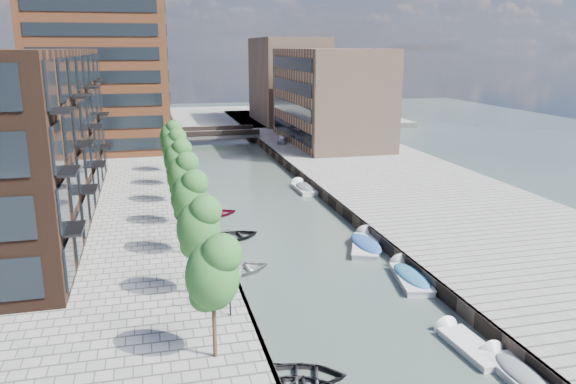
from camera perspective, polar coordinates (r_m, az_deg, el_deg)
name	(u,v)px	position (r m, az deg, el deg)	size (l,w,h in m)	color
water	(253,188)	(62.66, -3.56, 0.46)	(300.00, 300.00, 0.00)	#38473F
quay_right	(386,175)	(67.20, 9.97, 1.66)	(20.00, 140.00, 1.00)	gray
quay_wall_left	(198,186)	(61.77, -9.14, 0.57)	(0.25, 140.00, 1.00)	#332823
quay_wall_right	(306,180)	(63.89, 1.82, 1.21)	(0.25, 140.00, 1.00)	#332823
far_closure	(201,119)	(121.20, -8.81, 7.35)	(80.00, 40.00, 1.00)	gray
apartment_block	(36,136)	(51.14, -24.20, 5.19)	(8.00, 38.00, 14.00)	black
tower	(98,41)	(85.05, -18.71, 14.31)	(18.00, 18.00, 30.00)	brown
tan_block_near	(330,96)	(86.43, 4.24, 9.68)	(12.00, 25.00, 14.00)	#97765C
tan_block_far	(288,80)	(111.30, 0.01, 11.29)	(12.00, 20.00, 16.00)	#97765C
bridge	(217,134)	(93.48, -7.19, 5.89)	(13.00, 6.00, 1.30)	gray
tree_0	(212,271)	(25.87, -7.69, -7.95)	(2.50, 2.50, 5.95)	#382619
tree_1	(198,225)	(32.43, -9.10, -3.33)	(2.50, 2.50, 5.95)	#382619
tree_2	(189,195)	(39.15, -10.03, -0.28)	(2.50, 2.50, 5.95)	#382619
tree_3	(182,173)	(45.94, -10.68, 1.87)	(2.50, 2.50, 5.95)	#382619
tree_4	(177,157)	(52.80, -11.17, 3.47)	(2.50, 2.50, 5.95)	#382619
tree_5	(174,145)	(59.68, -11.54, 4.70)	(2.50, 2.50, 5.95)	#382619
tree_6	(171,135)	(66.59, -11.84, 5.67)	(2.50, 2.50, 5.95)	#382619
lamp_0	(229,272)	(30.37, -5.99, -8.08)	(0.24, 0.24, 4.12)	black
lamp_1	(201,197)	(45.48, -8.86, -0.50)	(0.24, 0.24, 4.12)	black
lamp_2	(186,160)	(61.05, -10.28, 3.26)	(0.24, 0.24, 4.12)	black
sloop_1	(302,380)	(27.74, 1.42, -18.56)	(3.04, 4.25, 0.88)	black
sloop_2	(215,216)	(52.56, -7.38, -2.39)	(2.95, 4.13, 0.86)	maroon
sloop_3	(240,273)	(39.37, -4.94, -8.18)	(3.13, 4.39, 0.91)	#B6B6B4
sloop_4	(232,239)	(46.11, -5.66, -4.76)	(3.21, 4.49, 0.93)	black
motorboat_0	(410,277)	(38.94, 12.24, -8.39)	(2.81, 5.58, 1.78)	silver
motorboat_1	(516,373)	(29.91, 22.15, -16.66)	(1.62, 4.51, 1.50)	beige
motorboat_2	(465,344)	(31.77, 17.51, -14.49)	(1.83, 4.57, 1.49)	silver
motorboat_3	(366,245)	(44.33, 7.89, -5.31)	(3.97, 5.97, 1.89)	silver
motorboat_4	(303,188)	(61.40, 1.55, 0.39)	(1.86, 5.14, 1.70)	silver
car	(282,139)	(86.05, -0.62, 5.40)	(1.39, 3.45, 1.17)	silver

